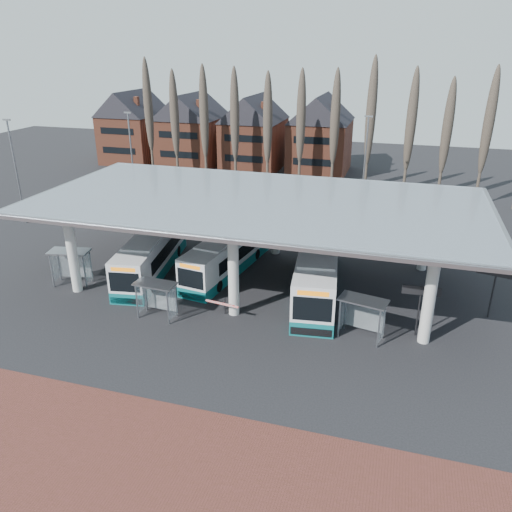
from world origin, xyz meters
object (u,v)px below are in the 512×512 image
(shelter_1, at_px, (157,292))
(shelter_2, at_px, (363,309))
(bus_0, at_px, (152,254))
(bus_2, at_px, (318,270))
(shelter_0, at_px, (71,259))
(bus_1, at_px, (228,254))

(shelter_1, xyz_separation_m, shelter_2, (12.99, 1.22, 0.11))
(bus_0, distance_m, shelter_1, 7.35)
(bus_2, bearing_deg, shelter_2, -62.59)
(bus_0, height_order, shelter_2, bus_0)
(bus_2, distance_m, shelter_2, 6.51)
(bus_0, height_order, shelter_0, bus_0)
(bus_0, height_order, bus_1, bus_0)
(bus_2, bearing_deg, shelter_1, -151.74)
(bus_1, relative_size, shelter_2, 3.64)
(bus_0, xyz_separation_m, bus_1, (5.66, 1.70, -0.06))
(shelter_0, relative_size, shelter_1, 1.14)
(bus_0, bearing_deg, shelter_1, -69.09)
(bus_0, xyz_separation_m, bus_2, (12.99, 0.23, 0.16))
(shelter_0, relative_size, shelter_2, 1.02)
(bus_0, height_order, bus_2, bus_2)
(shelter_0, bearing_deg, shelter_2, -15.23)
(bus_1, xyz_separation_m, shelter_1, (-1.99, -8.06, 0.37))
(shelter_0, xyz_separation_m, shelter_2, (21.29, -1.47, -0.05))
(bus_2, distance_m, shelter_1, 11.41)
(shelter_0, height_order, shelter_1, shelter_0)
(bus_1, height_order, shelter_1, bus_1)
(bus_2, height_order, shelter_1, bus_2)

